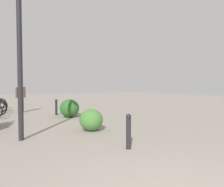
{
  "coord_description": "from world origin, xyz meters",
  "views": [
    {
      "loc": [
        -1.47,
        1.76,
        1.55
      ],
      "look_at": [
        9.06,
        -3.99,
        1.07
      ],
      "focal_mm": 31.37,
      "sensor_mm": 36.0,
      "label": 1
    }
  ],
  "objects": [
    {
      "name": "shrub_round",
      "position": [
        4.74,
        -0.81,
        0.37
      ],
      "size": [
        0.88,
        0.79,
        0.75
      ],
      "color": "#477F38",
      "rests_on": "ground"
    },
    {
      "name": "bollard_mid",
      "position": [
        8.87,
        -0.56,
        0.44
      ],
      "size": [
        0.13,
        0.13,
        0.84
      ],
      "color": "#232328",
      "rests_on": "ground"
    },
    {
      "name": "shrub_low",
      "position": [
        7.93,
        -1.0,
        0.44
      ],
      "size": [
        1.03,
        0.93,
        0.88
      ],
      "color": "#2D6628",
      "rests_on": "ground"
    },
    {
      "name": "pedestrian",
      "position": [
        10.84,
        1.0,
        0.99
      ],
      "size": [
        0.41,
        0.55,
        1.71
      ],
      "color": "black",
      "rests_on": "ground"
    },
    {
      "name": "lamppost",
      "position": [
        4.59,
        1.39,
        2.86
      ],
      "size": [
        0.98,
        0.28,
        4.35
      ],
      "color": "#232328",
      "rests_on": "ground"
    },
    {
      "name": "bollard_near",
      "position": [
        2.49,
        -0.87,
        0.45
      ],
      "size": [
        0.13,
        0.13,
        0.87
      ],
      "color": "#232328",
      "rests_on": "ground"
    }
  ]
}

